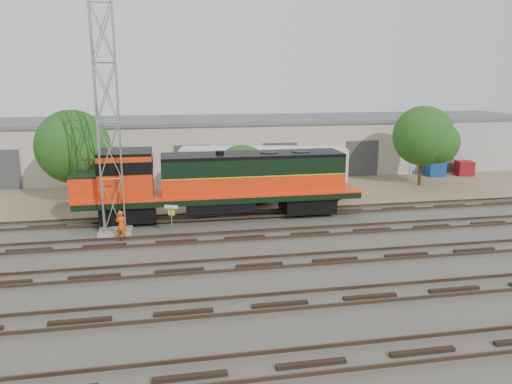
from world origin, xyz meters
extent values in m
plane|color=#47423A|center=(0.00, 0.00, 0.00)|extent=(140.00, 140.00, 0.00)
cube|color=#726047|center=(0.00, 15.00, 0.01)|extent=(80.00, 16.00, 0.02)
cube|color=black|center=(0.00, -12.00, 0.07)|extent=(80.00, 2.40, 0.14)
cube|color=#4C3828|center=(0.00, -12.75, 0.21)|extent=(80.00, 0.08, 0.14)
cube|color=#4C3828|center=(0.00, -11.25, 0.21)|extent=(80.00, 0.08, 0.14)
cube|color=black|center=(0.00, -7.50, 0.07)|extent=(80.00, 2.40, 0.14)
cube|color=#4C3828|center=(0.00, -8.25, 0.21)|extent=(80.00, 0.08, 0.14)
cube|color=#4C3828|center=(0.00, -6.75, 0.21)|extent=(80.00, 0.08, 0.14)
cube|color=black|center=(0.00, -3.00, 0.07)|extent=(80.00, 2.40, 0.14)
cube|color=#4C3828|center=(0.00, -3.75, 0.21)|extent=(80.00, 0.08, 0.14)
cube|color=#4C3828|center=(0.00, -2.25, 0.21)|extent=(80.00, 0.08, 0.14)
cube|color=black|center=(0.00, 1.50, 0.07)|extent=(80.00, 2.40, 0.14)
cube|color=#4C3828|center=(0.00, 0.75, 0.21)|extent=(80.00, 0.08, 0.14)
cube|color=#4C3828|center=(0.00, 2.25, 0.21)|extent=(80.00, 0.08, 0.14)
cube|color=black|center=(0.00, 6.00, 0.07)|extent=(80.00, 2.40, 0.14)
cube|color=#4C3828|center=(0.00, 5.25, 0.21)|extent=(80.00, 0.08, 0.14)
cube|color=#4C3828|center=(0.00, 6.75, 0.21)|extent=(80.00, 0.08, 0.14)
cube|color=#BBB19C|center=(0.00, 23.00, 2.50)|extent=(58.00, 10.00, 5.00)
cube|color=#59595B|center=(0.00, 23.00, 5.15)|extent=(58.40, 10.40, 0.30)
cube|color=#999993|center=(22.00, 17.95, 2.50)|extent=(14.00, 0.10, 5.00)
cube|color=#333335|center=(-22.00, 17.94, 1.70)|extent=(3.20, 0.12, 3.40)
cube|color=#333335|center=(-14.00, 17.94, 1.70)|extent=(3.20, 0.12, 3.40)
cube|color=#333335|center=(-6.00, 17.94, 1.70)|extent=(3.20, 0.12, 3.40)
cube|color=#333335|center=(2.00, 17.94, 1.70)|extent=(3.20, 0.12, 3.40)
cube|color=#333335|center=(10.00, 17.94, 1.70)|extent=(3.20, 0.12, 3.40)
cube|color=#333335|center=(18.00, 17.94, 1.70)|extent=(3.20, 0.12, 3.40)
cube|color=black|center=(-10.91, 6.00, 0.83)|extent=(3.50, 2.62, 1.09)
cube|color=black|center=(1.11, 6.00, 0.83)|extent=(3.50, 2.62, 1.09)
cube|color=black|center=(-4.90, 6.00, 1.56)|extent=(18.58, 3.28, 0.38)
cylinder|color=black|center=(-4.90, 6.00, 0.88)|extent=(4.59, 1.20, 1.20)
cube|color=red|center=(-2.71, 6.00, 2.41)|extent=(12.02, 2.84, 1.31)
cube|color=black|center=(-2.71, 6.00, 3.61)|extent=(12.02, 2.84, 1.09)
cube|color=black|center=(-2.71, 6.00, 4.27)|extent=(12.02, 2.84, 0.22)
cube|color=red|center=(-10.91, 6.00, 3.18)|extent=(3.28, 3.28, 2.84)
cube|color=black|center=(-10.91, 6.00, 4.68)|extent=(3.28, 3.28, 0.17)
cube|color=red|center=(-13.42, 6.00, 2.52)|extent=(1.75, 2.62, 1.53)
cube|color=gray|center=(-11.62, 4.02, 0.10)|extent=(1.98, 1.98, 0.20)
cylinder|color=gray|center=(-12.22, 4.63, 6.81)|extent=(0.10, 0.10, 13.22)
cylinder|color=gray|center=(-11.01, 4.63, 6.81)|extent=(0.10, 0.10, 13.22)
cylinder|color=gray|center=(-12.22, 3.42, 6.81)|extent=(0.10, 0.10, 13.22)
cylinder|color=gray|center=(-11.01, 3.42, 6.81)|extent=(0.10, 0.10, 13.22)
cylinder|color=gray|center=(-8.22, 2.73, 0.98)|extent=(0.06, 0.06, 1.96)
cube|color=white|center=(-8.22, 2.73, 1.82)|extent=(0.77, 0.27, 0.20)
cube|color=yellow|center=(-8.22, 2.73, 1.47)|extent=(0.39, 0.15, 0.31)
imported|color=#EB500D|center=(-11.12, 2.48, 0.90)|extent=(0.78, 0.65, 1.81)
cube|color=silver|center=(-0.92, 11.29, 2.61)|extent=(13.06, 4.84, 2.66)
cube|color=black|center=(4.02, 10.38, 0.49)|extent=(2.77, 2.85, 0.98)
cube|color=black|center=(-5.94, 11.22, 0.64)|extent=(0.15, 0.15, 1.28)
cube|color=black|center=(-5.59, 13.15, 0.64)|extent=(0.15, 0.15, 1.28)
cube|color=navy|center=(16.95, 16.72, 0.75)|extent=(1.73, 1.64, 1.50)
cube|color=maroon|center=(19.89, 16.48, 0.70)|extent=(1.69, 1.61, 1.40)
cylinder|color=#382619|center=(-15.00, 11.78, 1.23)|extent=(0.34, 0.34, 2.46)
sphere|color=#124015|center=(-15.00, 11.78, 4.34)|extent=(5.36, 5.36, 5.36)
sphere|color=#124015|center=(-13.93, 10.98, 3.80)|extent=(3.75, 3.75, 3.75)
cylinder|color=#382619|center=(-2.72, 10.43, 0.21)|extent=(0.31, 0.31, 0.42)
sphere|color=#124015|center=(-2.72, 10.43, 2.02)|extent=(4.59, 4.59, 4.59)
sphere|color=#124015|center=(-1.80, 9.74, 1.56)|extent=(3.21, 3.21, 3.21)
cylinder|color=#382619|center=(13.43, 13.13, 1.28)|extent=(0.30, 0.30, 2.56)
sphere|color=#124015|center=(13.43, 13.13, 4.35)|extent=(5.12, 5.12, 5.12)
sphere|color=#124015|center=(14.45, 12.37, 3.84)|extent=(3.58, 3.58, 3.58)
camera|label=1|loc=(-8.53, -26.21, 9.40)|focal=35.00mm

